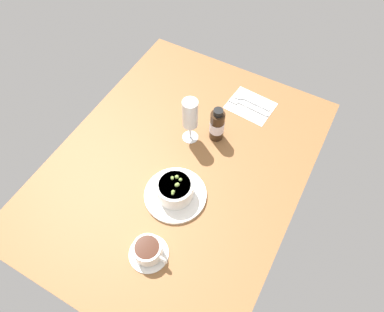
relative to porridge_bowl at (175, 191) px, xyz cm
name	(u,v)px	position (x,y,z in cm)	size (l,w,h in cm)	color
ground_plane	(179,167)	(11.14, 5.31, -5.00)	(110.00, 84.00, 3.00)	brown
porridge_bowl	(175,191)	(0.00, 0.00, 0.00)	(20.68, 20.68, 8.43)	white
cutlery_setting	(250,105)	(48.63, -5.54, -3.25)	(15.39, 18.32, 0.90)	white
coffee_cup	(148,251)	(-20.88, -2.98, -0.54)	(12.11, 13.14, 6.03)	white
wine_glass	(190,115)	(23.60, 7.44, 9.00)	(5.93, 5.93, 19.16)	white
sauce_bottle_brown	(217,125)	(28.59, -0.72, 3.04)	(5.29, 5.29, 14.67)	#382314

